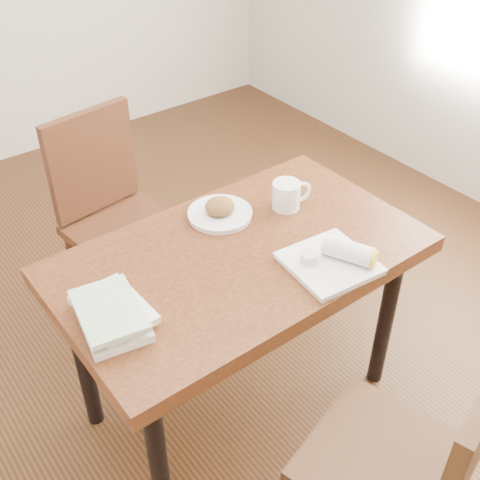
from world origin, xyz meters
TOP-DOWN VIEW (x-y plane):
  - ground at (0.00, 0.00)m, footprint 4.00×5.00m
  - table at (0.00, 0.00)m, footprint 1.22×0.72m
  - chair_near at (-0.02, -0.80)m, footprint 0.52×0.52m
  - chair_far at (-0.09, 0.77)m, footprint 0.47×0.47m
  - plate_scone at (0.07, 0.21)m, footprint 0.23×0.23m
  - coffee_mug at (0.30, 0.11)m, footprint 0.15×0.10m
  - plate_burrito at (0.20, -0.24)m, footprint 0.29×0.29m
  - book_stack at (-0.49, -0.04)m, footprint 0.22×0.28m

SIDE VIEW (x-z plane):
  - ground at x=0.00m, z-range -0.01..0.00m
  - chair_near at x=-0.02m, z-range 0.07..1.03m
  - chair_far at x=-0.09m, z-range 0.07..1.03m
  - table at x=0.00m, z-range 0.29..1.04m
  - plate_scone at x=0.07m, z-range 0.74..0.81m
  - plate_burrito at x=0.20m, z-range 0.73..0.82m
  - book_stack at x=-0.49m, z-range 0.75..0.82m
  - coffee_mug at x=0.30m, z-range 0.75..0.86m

